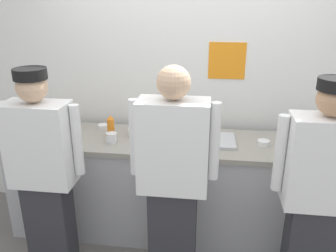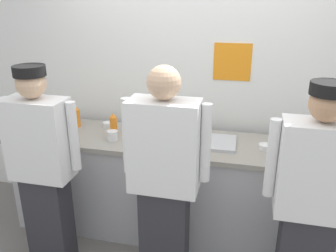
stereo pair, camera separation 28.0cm
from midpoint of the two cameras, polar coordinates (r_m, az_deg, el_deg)
wall_back at (r=3.19m, az=6.84°, el=10.17°), size 4.78×0.11×2.96m
prep_counter at (r=3.13m, az=5.00°, el=-10.14°), size 3.05×0.64×0.90m
chef_near_left at (r=2.73m, az=-17.03°, el=-6.26°), size 0.59×0.24×1.60m
chef_center at (r=2.40m, az=2.77°, el=-8.65°), size 0.61×0.24×1.65m
chef_far_right at (r=2.42m, az=25.51°, el=-11.07°), size 0.59×0.24×1.60m
plate_stack_front at (r=3.05m, az=-1.41°, el=-0.81°), size 0.23×0.23×0.06m
mixing_bowl_steel at (r=2.95m, az=26.37°, el=-3.40°), size 0.39×0.39×0.10m
sheet_tray at (r=2.91m, az=9.52°, el=-2.62°), size 0.44×0.34×0.02m
squeeze_bottle_primary at (r=3.04m, az=3.24°, el=0.39°), size 0.05×0.05×0.20m
squeeze_bottle_secondary at (r=3.05m, az=-6.29°, el=0.26°), size 0.06×0.06×0.19m
squeeze_bottle_spare at (r=3.28m, az=-12.33°, el=1.44°), size 0.06×0.06×0.19m
ramekin_green_sauce at (r=3.10m, az=-14.38°, el=-1.32°), size 0.09×0.09×0.04m
ramekin_yellow_sauce at (r=3.24m, az=-7.32°, el=0.21°), size 0.10×0.10×0.04m
ramekin_red_sauce at (r=2.90m, az=18.17°, el=-3.26°), size 0.10×0.10×0.04m
deli_cup at (r=2.93m, az=-6.34°, el=-1.61°), size 0.09×0.09×0.08m
chefs_knife at (r=3.33m, az=-16.48°, el=-0.25°), size 0.27×0.03×0.02m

